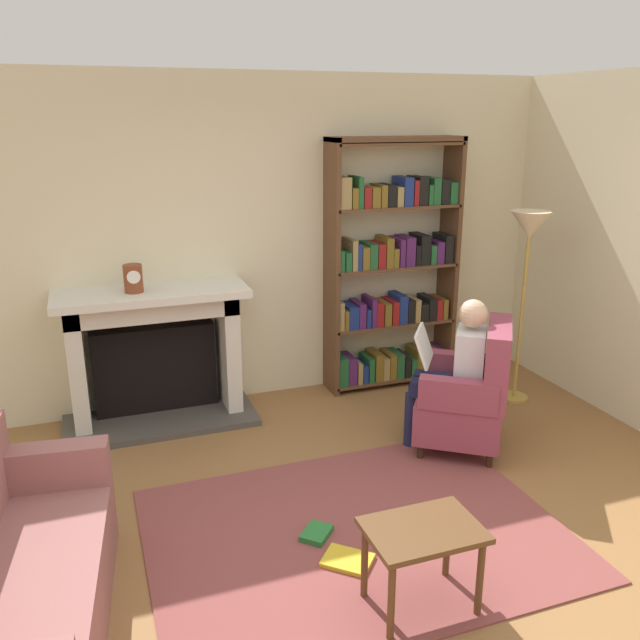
% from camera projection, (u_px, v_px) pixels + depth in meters
% --- Properties ---
extents(ground, '(14.00, 14.00, 0.00)m').
position_uv_depth(ground, '(377.00, 565.00, 3.63)').
color(ground, olive).
extents(back_wall, '(5.60, 0.10, 2.70)m').
position_uv_depth(back_wall, '(254.00, 242.00, 5.52)').
color(back_wall, beige).
rests_on(back_wall, ground).
extents(side_wall_right, '(0.10, 5.20, 2.70)m').
position_uv_depth(side_wall_right, '(621.00, 249.00, 5.21)').
color(side_wall_right, beige).
rests_on(side_wall_right, ground).
extents(area_rug, '(2.40, 1.80, 0.01)m').
position_uv_depth(area_rug, '(356.00, 533.00, 3.90)').
color(area_rug, brown).
rests_on(area_rug, ground).
extents(fireplace, '(1.49, 0.64, 1.10)m').
position_uv_depth(fireplace, '(155.00, 350.00, 5.23)').
color(fireplace, '#4C4742').
rests_on(fireplace, ground).
extents(mantel_clock, '(0.14, 0.14, 0.21)m').
position_uv_depth(mantel_clock, '(133.00, 278.00, 4.92)').
color(mantel_clock, brown).
rests_on(mantel_clock, fireplace).
extents(bookshelf, '(1.17, 0.32, 2.20)m').
position_uv_depth(bookshelf, '(392.00, 271.00, 5.80)').
color(bookshelf, brown).
rests_on(bookshelf, ground).
extents(armchair_reading, '(0.88, 0.88, 0.97)m').
position_uv_depth(armchair_reading, '(470.00, 395.00, 4.78)').
color(armchair_reading, '#331E14').
rests_on(armchair_reading, ground).
extents(seated_reader, '(0.59, 0.56, 1.14)m').
position_uv_depth(seated_reader, '(455.00, 368.00, 4.76)').
color(seated_reader, silver).
rests_on(seated_reader, ground).
extents(sofa_floral, '(0.92, 1.78, 0.85)m').
position_uv_depth(sofa_floral, '(5.00, 594.00, 2.95)').
color(sofa_floral, '#975E5B').
rests_on(sofa_floral, ground).
extents(side_table, '(0.56, 0.39, 0.46)m').
position_uv_depth(side_table, '(423.00, 540.00, 3.22)').
color(side_table, brown).
rests_on(side_table, ground).
extents(scattered_books, '(0.36, 0.56, 0.04)m').
position_uv_depth(scattered_books, '(334.00, 548.00, 3.73)').
color(scattered_books, '#267233').
rests_on(scattered_books, area_rug).
extents(floor_lamp, '(0.32, 0.32, 1.63)m').
position_uv_depth(floor_lamp, '(528.00, 242.00, 5.34)').
color(floor_lamp, '#B7933F').
rests_on(floor_lamp, ground).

